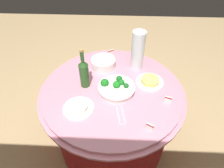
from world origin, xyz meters
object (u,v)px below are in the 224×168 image
(food_plate_noodles, at_px, (150,81))
(label_placard_mid, at_px, (168,99))
(plate_stack, at_px, (103,63))
(food_plate_rice, at_px, (78,107))
(label_placard_front, at_px, (150,127))
(label_placard_rear, at_px, (111,52))
(broccoli_bowl, at_px, (116,88))
(serving_tongs, at_px, (121,116))
(wine_bottle, at_px, (84,73))
(decorative_fruit_vase, at_px, (138,51))

(food_plate_noodles, bearing_deg, label_placard_mid, 117.98)
(plate_stack, distance_m, food_plate_rice, 0.51)
(label_placard_front, relative_size, label_placard_rear, 1.00)
(label_placard_front, bearing_deg, label_placard_rear, -70.93)
(broccoli_bowl, relative_size, label_placard_front, 5.09)
(food_plate_noodles, bearing_deg, broccoli_bowl, 23.79)
(broccoli_bowl, bearing_deg, label_placard_rear, -82.91)
(label_placard_mid, bearing_deg, food_plate_noodles, -62.02)
(serving_tongs, bearing_deg, wine_bottle, -46.56)
(decorative_fruit_vase, relative_size, label_placard_front, 6.18)
(food_plate_noodles, bearing_deg, wine_bottle, 5.75)
(food_plate_rice, height_order, label_placard_rear, label_placard_rear)
(food_plate_noodles, bearing_deg, decorative_fruit_vase, -64.65)
(decorative_fruit_vase, xyz_separation_m, food_plate_noodles, (-0.10, 0.21, -0.14))
(serving_tongs, bearing_deg, decorative_fruit_vase, -102.64)
(wine_bottle, xyz_separation_m, serving_tongs, (-0.29, 0.31, -0.12))
(plate_stack, height_order, food_plate_noodles, plate_stack)
(wine_bottle, bearing_deg, plate_stack, -117.21)
(decorative_fruit_vase, relative_size, label_placard_rear, 6.18)
(plate_stack, xyz_separation_m, food_plate_rice, (0.14, 0.49, -0.02))
(plate_stack, xyz_separation_m, wine_bottle, (0.12, 0.24, 0.09))
(broccoli_bowl, height_order, label_placard_mid, broccoli_bowl)
(label_placard_front, xyz_separation_m, label_placard_mid, (-0.15, -0.25, 0.00))
(label_placard_front, bearing_deg, plate_stack, -61.61)
(food_plate_noodles, bearing_deg, food_plate_rice, 29.67)
(decorative_fruit_vase, bearing_deg, plate_stack, 4.02)
(wine_bottle, bearing_deg, food_plate_rice, 86.80)
(food_plate_rice, bearing_deg, decorative_fruit_vase, -129.98)
(broccoli_bowl, xyz_separation_m, decorative_fruit_vase, (-0.17, -0.33, 0.12))
(plate_stack, relative_size, wine_bottle, 0.62)
(broccoli_bowl, height_order, wine_bottle, wine_bottle)
(plate_stack, height_order, label_placard_mid, plate_stack)
(food_plate_noodles, height_order, label_placard_mid, label_placard_mid)
(serving_tongs, xyz_separation_m, label_placard_rear, (0.11, -0.74, 0.03))
(wine_bottle, relative_size, label_placard_mid, 6.11)
(food_plate_rice, bearing_deg, plate_stack, -105.72)
(wine_bottle, height_order, serving_tongs, wine_bottle)
(broccoli_bowl, relative_size, wine_bottle, 0.83)
(decorative_fruit_vase, bearing_deg, label_placard_rear, -36.53)
(food_plate_rice, bearing_deg, broccoli_bowl, -144.87)
(plate_stack, bearing_deg, wine_bottle, 62.79)
(label_placard_front, xyz_separation_m, label_placard_rear, (0.29, -0.84, 0.00))
(label_placard_front, relative_size, label_placard_mid, 1.00)
(wine_bottle, bearing_deg, decorative_fruit_vase, -147.71)
(plate_stack, height_order, wine_bottle, wine_bottle)
(wine_bottle, distance_m, label_placard_rear, 0.48)
(broccoli_bowl, height_order, plate_stack, broccoli_bowl)
(serving_tongs, height_order, label_placard_rear, label_placard_rear)
(food_plate_noodles, distance_m, label_placard_rear, 0.51)
(plate_stack, relative_size, food_plate_noodles, 0.95)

